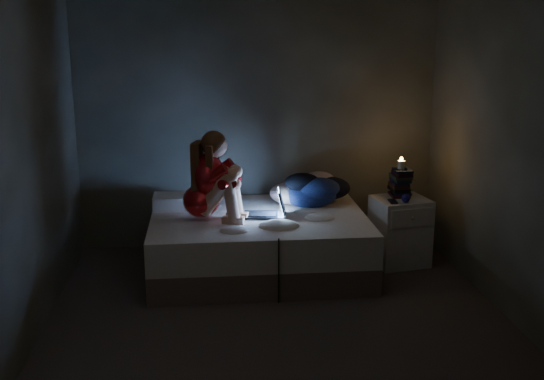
{
  "coord_description": "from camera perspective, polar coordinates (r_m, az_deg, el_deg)",
  "views": [
    {
      "loc": [
        -0.53,
        -4.69,
        2.27
      ],
      "look_at": [
        0.05,
        1.0,
        0.8
      ],
      "focal_mm": 43.65,
      "sensor_mm": 36.0,
      "label": 1
    }
  ],
  "objects": [
    {
      "name": "blue_orb",
      "position": [
        6.19,
        11.22,
        -0.71
      ],
      "size": [
        0.08,
        0.08,
        0.08
      ],
      "primitive_type": "sphere",
      "color": "navy",
      "rests_on": "nightstand"
    },
    {
      "name": "pillow",
      "position": [
        6.37,
        -8.29,
        -0.95
      ],
      "size": [
        0.42,
        0.3,
        0.12
      ],
      "primitive_type": "cube",
      "color": "white",
      "rests_on": "bed"
    },
    {
      "name": "wall_front",
      "position": [
        3.0,
        4.74,
        -4.58
      ],
      "size": [
        3.6,
        0.02,
        2.6
      ],
      "primitive_type": "cube",
      "color": "#33362C",
      "rests_on": "ground"
    },
    {
      "name": "laptop",
      "position": [
        5.99,
        -0.69,
        -1.07
      ],
      "size": [
        0.4,
        0.3,
        0.27
      ],
      "primitive_type": null,
      "rotation": [
        0.0,
        0.0,
        -0.1
      ],
      "color": "black",
      "rests_on": "bed"
    },
    {
      "name": "woman",
      "position": [
        5.87,
        -6.19,
        1.27
      ],
      "size": [
        0.57,
        0.45,
        0.81
      ],
      "primitive_type": null,
      "rotation": [
        0.0,
        0.0,
        -0.27
      ],
      "color": "#A4131D",
      "rests_on": "bed"
    },
    {
      "name": "clothes_pile",
      "position": [
        6.38,
        3.28,
        0.2
      ],
      "size": [
        0.63,
        0.54,
        0.34
      ],
      "primitive_type": null,
      "rotation": [
        0.0,
        0.0,
        0.18
      ],
      "color": "#11154F",
      "rests_on": "bed"
    },
    {
      "name": "phone",
      "position": [
        6.21,
        10.15,
        -0.92
      ],
      "size": [
        0.1,
        0.15,
        0.01
      ],
      "primitive_type": "cube",
      "rotation": [
        0.0,
        0.0,
        -0.24
      ],
      "color": "black",
      "rests_on": "nightstand"
    },
    {
      "name": "wall_right",
      "position": [
        5.33,
        20.35,
        3.02
      ],
      "size": [
        0.02,
        3.8,
        2.6
      ],
      "primitive_type": "cube",
      "color": "#33362C",
      "rests_on": "ground"
    },
    {
      "name": "book_stack",
      "position": [
        6.4,
        11.0,
        0.58
      ],
      "size": [
        0.19,
        0.25,
        0.25
      ],
      "primitive_type": null,
      "color": "black",
      "rests_on": "nightstand"
    },
    {
      "name": "wall_left",
      "position": [
        4.96,
        -20.66,
        2.18
      ],
      "size": [
        0.02,
        3.8,
        2.6
      ],
      "primitive_type": "cube",
      "color": "#33362C",
      "rests_on": "ground"
    },
    {
      "name": "bed",
      "position": [
        6.15,
        -1.15,
        -4.59
      ],
      "size": [
        1.96,
        1.47,
        0.54
      ],
      "primitive_type": null,
      "color": "beige",
      "rests_on": "ground"
    },
    {
      "name": "wall_back",
      "position": [
        6.69,
        -1.23,
        6.08
      ],
      "size": [
        3.6,
        0.02,
        2.6
      ],
      "primitive_type": "cube",
      "color": "#33362C",
      "rests_on": "ground"
    },
    {
      "name": "floor",
      "position": [
        5.25,
        0.58,
        -11.37
      ],
      "size": [
        3.6,
        3.8,
        0.02
      ],
      "primitive_type": "cube",
      "color": "#2E2928",
      "rests_on": "ground"
    },
    {
      "name": "candle",
      "position": [
        6.36,
        11.07,
        2.01
      ],
      "size": [
        0.07,
        0.07,
        0.08
      ],
      "primitive_type": "cylinder",
      "color": "beige",
      "rests_on": "book_stack"
    },
    {
      "name": "nightstand",
      "position": [
        6.43,
        10.96,
        -3.5
      ],
      "size": [
        0.56,
        0.51,
        0.65
      ],
      "primitive_type": "cube",
      "rotation": [
        0.0,
        0.0,
        0.18
      ],
      "color": "beige",
      "rests_on": "ground"
    }
  ]
}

